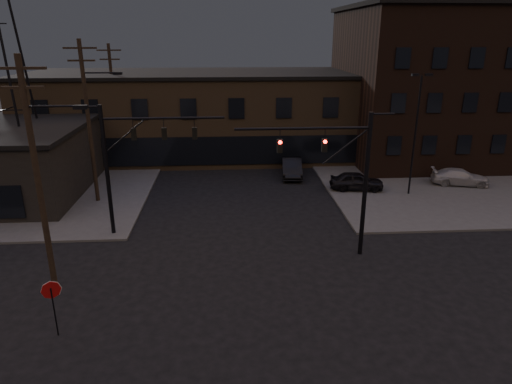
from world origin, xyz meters
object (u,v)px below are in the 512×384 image
(parked_car_lot_a, at_px, (357,181))
(parked_car_lot_b, at_px, (460,177))
(car_crossing, at_px, (292,167))
(stop_sign, at_px, (52,296))
(traffic_signal_far, at_px, (128,156))
(traffic_signal_near, at_px, (345,170))

(parked_car_lot_a, bearing_deg, parked_car_lot_b, -77.68)
(car_crossing, bearing_deg, stop_sign, -115.09)
(traffic_signal_far, height_order, stop_sign, traffic_signal_far)
(traffic_signal_far, height_order, car_crossing, traffic_signal_far)
(traffic_signal_near, height_order, parked_car_lot_a, traffic_signal_near)
(car_crossing, bearing_deg, parked_car_lot_b, -10.38)
(parked_car_lot_b, bearing_deg, car_crossing, 87.90)
(stop_sign, height_order, parked_car_lot_b, stop_sign)
(traffic_signal_far, distance_m, parked_car_lot_b, 26.27)
(traffic_signal_far, bearing_deg, stop_sign, -97.32)
(stop_sign, height_order, parked_car_lot_a, stop_sign)
(parked_car_lot_a, distance_m, car_crossing, 6.33)
(traffic_signal_near, bearing_deg, car_crossing, 92.46)
(parked_car_lot_b, bearing_deg, traffic_signal_far, 121.39)
(stop_sign, xyz_separation_m, parked_car_lot_b, (25.97, 17.89, -1.05))
(traffic_signal_near, bearing_deg, stop_sign, -154.10)
(traffic_signal_near, bearing_deg, parked_car_lot_b, 42.12)
(stop_sign, bearing_deg, parked_car_lot_a, 44.94)
(parked_car_lot_a, height_order, car_crossing, car_crossing)
(parked_car_lot_a, relative_size, car_crossing, 0.87)
(parked_car_lot_a, bearing_deg, stop_sign, 142.70)
(traffic_signal_far, bearing_deg, parked_car_lot_a, 24.33)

